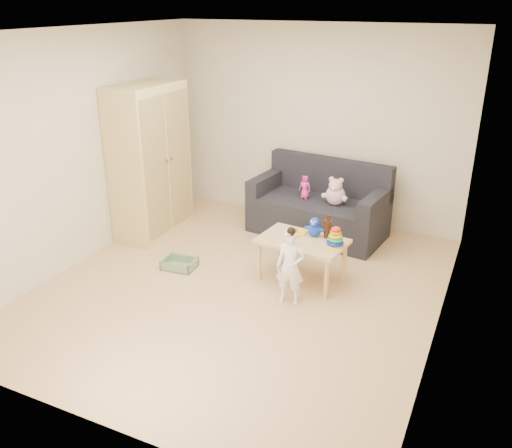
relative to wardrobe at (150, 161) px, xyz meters
The scene contains 13 objects.
room 1.96m from the wardrobe, 26.79° to the right, with size 4.50×4.50×4.50m.
wardrobe is the anchor object (origin of this frame).
sofa 2.26m from the wardrobe, 22.75° to the left, with size 1.70×0.85×0.48m, color black.
play_table 2.39m from the wardrobe, 11.11° to the right, with size 0.91×0.58×0.48m, color #E7B27F.
storage_bin 1.48m from the wardrobe, 41.46° to the right, with size 0.37×0.27×0.11m, color #6A8A64, non-canonical shape.
toddler 2.54m from the wardrobe, 21.99° to the right, with size 0.29×0.19×0.78m, color white.
pink_bear 2.37m from the wardrobe, 18.68° to the left, with size 0.26×0.23×0.30m, color #EAACBC, non-canonical shape.
doll 2.00m from the wardrobe, 23.97° to the left, with size 0.15×0.10×0.30m, color #F02D9E.
ring_stacker 2.67m from the wardrobe, ahead, with size 0.18×0.18×0.21m.
brown_bottle 2.50m from the wardrobe, ahead, with size 0.09×0.09×0.25m.
blue_plush 2.36m from the wardrobe, ahead, with size 0.18×0.14×0.22m, color blue, non-canonical shape.
wooden_figure 2.23m from the wardrobe, 11.02° to the right, with size 0.05×0.04×0.12m, color brown, non-canonical shape.
yellow_book 2.19m from the wardrobe, ahead, with size 0.19×0.19×0.01m, color yellow.
Camera 1 is at (2.31, -4.55, 2.87)m, focal length 38.00 mm.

